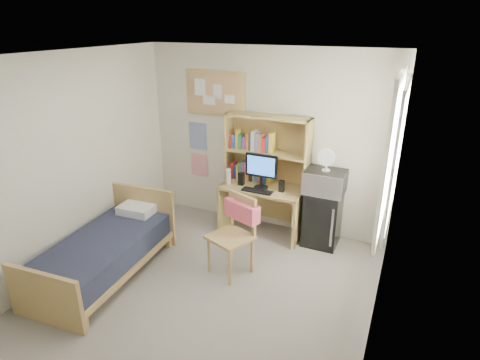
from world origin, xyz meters
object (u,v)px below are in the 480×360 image
at_px(mini_fridge, 322,218).
at_px(bed, 104,257).
at_px(microwave, 325,182).
at_px(speaker_left, 241,179).
at_px(desk, 262,210).
at_px(bulletin_board, 215,93).
at_px(desk_fan, 327,161).
at_px(speaker_right, 282,186).
at_px(monitor, 261,172).
at_px(desk_chair, 230,237).

distance_m(mini_fridge, bed, 2.88).
bearing_deg(microwave, mini_fridge, 90.00).
distance_m(speaker_left, microwave, 1.17).
distance_m(desk, bed, 2.23).
xyz_separation_m(mini_fridge, bed, (-2.23, -1.81, -0.15)).
distance_m(bulletin_board, desk_fan, 1.88).
bearing_deg(speaker_right, microwave, 9.92).
bearing_deg(speaker_left, monitor, -0.00).
distance_m(bed, speaker_left, 2.09).
height_order(desk_chair, bed, desk_chair).
distance_m(monitor, speaker_right, 0.34).
relative_size(mini_fridge, bed, 0.44).
xyz_separation_m(desk, speaker_right, (0.30, -0.06, 0.44)).
bearing_deg(bulletin_board, mini_fridge, -8.04).
height_order(bed, speaker_right, speaker_right).
xyz_separation_m(desk_chair, microwave, (0.85, 1.13, 0.43)).
relative_size(desk, desk_chair, 1.16).
bearing_deg(mini_fridge, monitor, -172.28).
height_order(bulletin_board, monitor, bulletin_board).
xyz_separation_m(bulletin_board, speaker_left, (0.56, -0.35, -1.10)).
relative_size(bed, monitor, 3.68).
bearing_deg(microwave, desk_fan, 0.00).
bearing_deg(mini_fridge, speaker_left, -174.28).
distance_m(desk, microwave, 1.03).
bearing_deg(speaker_left, microwave, 4.84).
bearing_deg(bed, microwave, 35.34).
height_order(mini_fridge, speaker_left, speaker_left).
bearing_deg(desk, mini_fridge, 3.88).
bearing_deg(bed, desk, 48.77).
bearing_deg(speaker_right, bed, -133.85).
bearing_deg(mini_fridge, bulletin_board, 172.40).
height_order(monitor, microwave, monitor).
relative_size(desk, monitor, 2.40).
bearing_deg(desk_fan, speaker_left, -175.26).
bearing_deg(bulletin_board, microwave, -8.69).
distance_m(desk, speaker_left, 0.55).
bearing_deg(speaker_left, speaker_right, -0.00).
xyz_separation_m(mini_fridge, speaker_left, (-1.16, -0.11, 0.43)).
relative_size(monitor, speaker_left, 2.63).
height_order(desk_chair, monitor, monitor).
distance_m(monitor, microwave, 0.87).
bearing_deg(monitor, mini_fridge, 7.82).
relative_size(desk, speaker_left, 6.31).
bearing_deg(desk, bulletin_board, 161.74).
height_order(bulletin_board, desk, bulletin_board).
height_order(desk_chair, speaker_right, desk_chair).
distance_m(mini_fridge, monitor, 1.04).
height_order(microwave, desk_fan, desk_fan).
bearing_deg(microwave, bed, -140.73).
bearing_deg(speaker_left, desk_chair, -72.78).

